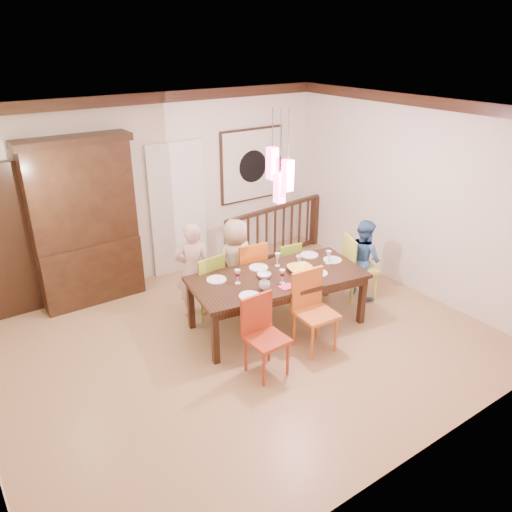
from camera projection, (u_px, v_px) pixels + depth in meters
floor at (244, 343)px, 6.47m from camera, size 6.00×6.00×0.00m
ceiling at (242, 113)px, 5.29m from camera, size 6.00×6.00×0.00m
wall_back at (155, 190)px, 7.76m from camera, size 6.00×0.00×6.00m
wall_right at (411, 196)px, 7.44m from camera, size 0.00×5.00×5.00m
crown_molding at (242, 120)px, 5.32m from camera, size 6.00×5.00×0.16m
white_doorway at (178, 211)px, 8.08m from camera, size 0.97×0.05×2.22m
painting at (252, 165)px, 8.60m from camera, size 1.25×0.06×1.25m
pendant_cluster at (280, 175)px, 6.02m from camera, size 0.27×0.21×1.14m
dining_table at (278, 281)px, 6.60m from camera, size 2.44×1.39×0.75m
chair_far_left at (204, 280)px, 6.93m from camera, size 0.46×0.46×0.94m
chair_far_mid at (247, 267)px, 7.27m from camera, size 0.49×0.49×0.98m
chair_far_right at (284, 263)px, 7.61m from camera, size 0.41×0.41×0.83m
chair_near_left at (267, 333)px, 5.68m from camera, size 0.45×0.45×0.95m
chair_near_mid at (316, 308)px, 6.13m from camera, size 0.49×0.49×1.02m
chair_end_right at (361, 263)px, 7.40m from camera, size 0.58×0.58×0.98m
china_hutch at (84, 223)px, 7.08m from camera, size 1.54×0.46×2.43m
balustrade at (275, 231)px, 8.74m from camera, size 2.17×0.32×0.96m
person_far_left at (193, 270)px, 6.87m from camera, size 0.59×0.49×1.38m
person_far_mid at (236, 262)px, 7.22m from camera, size 0.65×0.44×1.29m
person_end_right at (363, 258)px, 7.44m from camera, size 0.52×0.63×1.21m
serving_bowl at (300, 270)px, 6.65m from camera, size 0.41×0.41×0.08m
small_bowl at (264, 276)px, 6.51m from camera, size 0.24×0.24×0.06m
cup_left at (265, 285)px, 6.20m from camera, size 0.16×0.16×0.11m
cup_right at (299, 258)px, 6.98m from camera, size 0.11×0.11×0.08m
plate_far_left at (216, 280)px, 6.45m from camera, size 0.26×0.26×0.01m
plate_far_mid at (258, 268)px, 6.78m from camera, size 0.26×0.26×0.01m
plate_far_right at (309, 255)px, 7.17m from camera, size 0.26×0.26×0.01m
plate_near_left at (249, 296)px, 6.05m from camera, size 0.26×0.26×0.01m
plate_near_mid at (318, 273)px, 6.63m from camera, size 0.26×0.26×0.01m
plate_end_right at (332, 260)px, 7.02m from camera, size 0.26×0.26×0.01m
wine_glass_a at (238, 277)px, 6.33m from camera, size 0.08×0.08×0.19m
wine_glass_b at (277, 260)px, 6.81m from camera, size 0.08×0.08×0.19m
wine_glass_c at (282, 277)px, 6.34m from camera, size 0.08×0.08×0.19m
wine_glass_d at (328, 257)px, 6.89m from camera, size 0.08×0.08×0.19m
napkin at (287, 287)px, 6.26m from camera, size 0.18×0.14×0.01m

